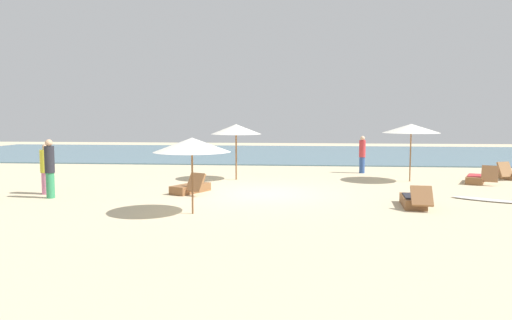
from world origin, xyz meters
TOP-DOWN VIEW (x-y plane):
  - ground_plane at (0.00, 0.00)m, footprint 60.00×60.00m
  - ocean_water at (0.00, 17.00)m, footprint 48.00×16.00m
  - umbrella_0 at (-1.61, -3.47)m, footprint 2.03×2.03m
  - umbrella_2 at (-1.35, 3.43)m, footprint 2.04×2.04m
  - umbrella_3 at (5.57, 3.53)m, footprint 2.22×2.22m
  - lounger_0 at (-2.43, -0.05)m, footprint 1.27×1.73m
  - lounger_1 at (9.68, 4.77)m, footprint 1.16×1.73m
  - lounger_2 at (4.47, -1.91)m, footprint 0.74×1.75m
  - lounger_3 at (8.03, 3.25)m, footprint 1.19×1.73m
  - person_0 at (-7.15, -0.72)m, footprint 0.52×0.52m
  - person_1 at (4.04, 6.18)m, footprint 0.37×0.37m
  - person_2 at (-6.62, -1.46)m, footprint 0.42×0.42m
  - surfboard at (6.89, -0.72)m, footprint 1.93×1.42m

SIDE VIEW (x-z plane):
  - ground_plane at x=0.00m, z-range 0.00..0.00m
  - ocean_water at x=0.00m, z-range 0.00..0.06m
  - surfboard at x=6.89m, z-range 0.00..0.07m
  - lounger_0 at x=-2.43m, z-range -0.20..0.54m
  - lounger_2 at x=4.47m, z-range -0.16..0.51m
  - lounger_3 at x=8.03m, z-range -0.19..0.55m
  - lounger_1 at x=9.68m, z-range -0.20..0.55m
  - person_0 at x=-7.15m, z-range 0.00..1.67m
  - person_1 at x=4.04m, z-range 0.02..1.71m
  - person_2 at x=-6.62m, z-range 0.03..1.89m
  - umbrella_0 at x=-1.61m, z-range 0.82..2.84m
  - umbrella_2 at x=-1.35m, z-range 0.92..3.18m
  - umbrella_3 at x=5.57m, z-range 0.96..3.23m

